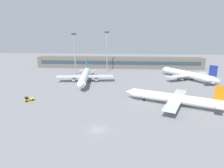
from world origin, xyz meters
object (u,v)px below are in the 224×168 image
(floodlight_tower_west, at_px, (75,51))
(baggage_tug_yellow, at_px, (28,99))
(floodlight_tower_east, at_px, (107,49))
(airplane_mid, at_px, (85,76))
(airplane_near, at_px, (173,98))
(airplane_far, at_px, (186,74))

(floodlight_tower_west, bearing_deg, baggage_tug_yellow, -93.40)
(floodlight_tower_east, bearing_deg, floodlight_tower_west, -146.59)
(airplane_mid, bearing_deg, baggage_tug_yellow, -114.58)
(airplane_mid, bearing_deg, floodlight_tower_east, 77.07)
(airplane_mid, height_order, floodlight_tower_west, floodlight_tower_west)
(airplane_near, xyz_separation_m, airplane_mid, (-41.05, 33.89, 0.57))
(airplane_near, xyz_separation_m, floodlight_tower_west, (-53.00, 57.30, 12.89))
(airplane_mid, height_order, floodlight_tower_east, floodlight_tower_east)
(airplane_near, height_order, airplane_far, airplane_far)
(airplane_near, bearing_deg, floodlight_tower_west, 132.77)
(airplane_near, xyz_separation_m, baggage_tug_yellow, (-56.39, 0.37, -2.12))
(airplane_near, xyz_separation_m, airplane_far, (18.19, 46.10, 0.38))
(floodlight_tower_west, relative_size, floodlight_tower_east, 0.95)
(airplane_near, distance_m, airplane_mid, 53.24)
(baggage_tug_yellow, xyz_separation_m, floodlight_tower_east, (23.80, 70.39, 15.76))
(airplane_mid, xyz_separation_m, baggage_tug_yellow, (-15.33, -33.51, -2.69))
(airplane_far, xyz_separation_m, baggage_tug_yellow, (-74.57, -45.72, -2.50))
(airplane_mid, height_order, airplane_far, airplane_mid)
(airplane_mid, relative_size, floodlight_tower_west, 1.68)
(airplane_far, distance_m, baggage_tug_yellow, 87.51)
(airplane_far, relative_size, floodlight_tower_east, 1.34)
(airplane_near, distance_m, baggage_tug_yellow, 56.43)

